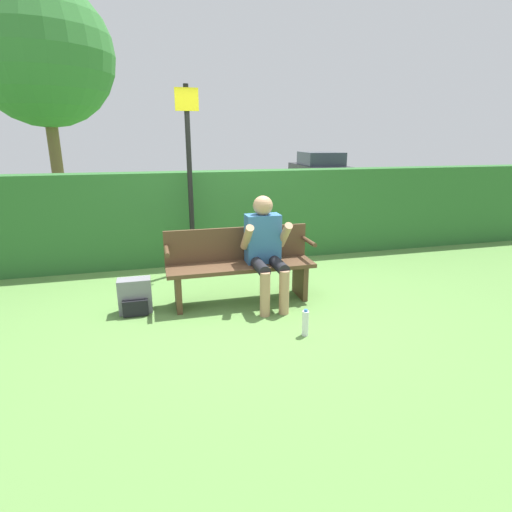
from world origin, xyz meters
name	(u,v)px	position (x,y,z in m)	size (l,w,h in m)	color
ground_plane	(242,302)	(0.00, 0.00, 0.00)	(40.00, 40.00, 0.00)	#5B8942
hedge_back	(216,217)	(0.00, 1.77, 0.69)	(12.00, 0.40, 1.38)	#2D662D
park_bench	(240,264)	(0.00, 0.06, 0.45)	(1.69, 0.43, 0.85)	#513823
person_seated	(265,246)	(0.27, -0.07, 0.68)	(0.53, 0.65, 1.23)	#336699
backpack	(135,297)	(-1.19, 0.00, 0.18)	(0.35, 0.24, 0.38)	slate
water_bottle	(305,323)	(0.41, -0.97, 0.13)	(0.06, 0.06, 0.27)	white
signpost	(190,171)	(-0.40, 1.36, 1.42)	(0.31, 0.09, 2.53)	black
parked_car	(320,171)	(5.67, 10.79, 0.64)	(2.01, 4.15, 1.35)	black
tree	(42,55)	(-2.84, 5.31, 3.45)	(2.81, 2.81, 4.87)	brown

